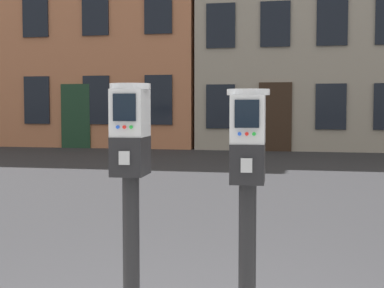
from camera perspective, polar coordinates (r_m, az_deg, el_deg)
name	(u,v)px	position (r m, az deg, el deg)	size (l,w,h in m)	color
parking_meter_near_kerb	(131,164)	(3.09, -6.05, -1.94)	(0.23, 0.26, 1.36)	black
parking_meter_twin_adjacent	(248,171)	(2.96, 5.49, -2.64)	(0.23, 0.26, 1.33)	black
townhouse_cream_stone	(306,4)	(21.48, 11.15, 13.30)	(6.67, 6.80, 9.94)	#9E9384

